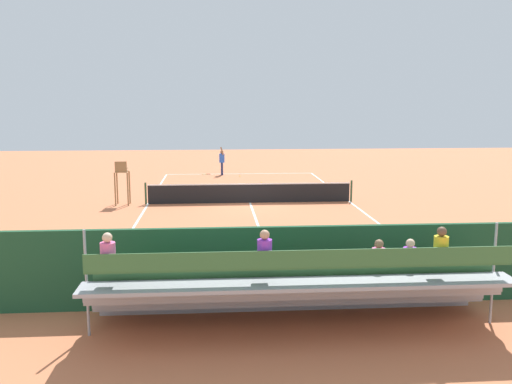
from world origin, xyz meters
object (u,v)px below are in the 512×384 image
Objects in this scene: tennis_racket at (205,174)px; courtside_bench at (353,272)px; tennis_ball_far at (262,182)px; bleacher_stand at (299,286)px; tennis_net at (250,193)px; umpire_chair at (122,178)px; equipment_bag at (295,289)px; tennis_player at (222,160)px; tennis_ball_near at (240,176)px.

courtside_bench is at bearing 100.04° from tennis_racket.
tennis_racket is 8.69× the size of tennis_ball_far.
bleacher_stand is 26.35m from tennis_racket.
bleacher_stand reaches higher than courtside_bench.
tennis_net is 156.06× the size of tennis_ball_far.
equipment_bag is at bearing 116.06° from umpire_chair.
courtside_bench is 0.93× the size of tennis_player.
tennis_ball_far reaches higher than tennis_racket.
equipment_bag is at bearing 93.65° from tennis_player.
umpire_chair reaches higher than tennis_net.
tennis_net is 4.81× the size of umpire_chair.
equipment_bag is at bearing 96.36° from tennis_racket.
tennis_ball_near is (-6.17, -9.76, -1.28)m from umpire_chair.
courtside_bench is 1.62m from equipment_bag.
umpire_chair is 11.68m from tennis_racket.
tennis_player is at bearing -86.35° from equipment_bag.
courtside_bench reaches higher than tennis_racket.
umpire_chair is 2.38× the size of equipment_bag.
tennis_net is 17.96× the size of tennis_racket.
tennis_ball_far is at bearing -87.95° from courtside_bench.
umpire_chair is 15.47m from courtside_bench.
bleacher_stand is 25.88m from tennis_player.
courtside_bench is 24.52m from tennis_racket.
courtside_bench is at bearing 121.50° from umpire_chair.
tennis_racket is at bearing -26.95° from tennis_ball_near.
tennis_player is 29.18× the size of tennis_ball_far.
tennis_ball_far is at bearing -137.02° from umpire_chair.
umpire_chair is at bearing 64.82° from tennis_player.
bleacher_stand reaches higher than tennis_racket.
equipment_bag is at bearing 91.30° from tennis_net.
tennis_player is at bearing -57.60° from tennis_ball_far.
tennis_net is 9.67m from tennis_ball_near.
tennis_net is at bearing 96.63° from tennis_player.
bleacher_stand is at bearing 84.22° from equipment_bag.
bleacher_stand is 5.03× the size of courtside_bench.
tennis_player is at bearing -82.59° from courtside_bench.
bleacher_stand is 25.03m from tennis_ball_near.
tennis_player reaches higher than tennis_racket.
tennis_player is 1.75m from tennis_ball_near.
tennis_ball_near is at bearing 153.05° from tennis_racket.
tennis_racket is (1.18, -0.37, -1.00)m from tennis_player.
courtside_bench is at bearing 92.05° from tennis_ball_far.
courtside_bench is at bearing 94.75° from tennis_ball_near.
bleacher_stand is 137.27× the size of tennis_ball_far.
tennis_racket is 2.66m from tennis_ball_near.
tennis_racket is 5.44m from tennis_ball_far.
tennis_racket is (-3.80, -10.96, -1.30)m from umpire_chair.
tennis_ball_far is at bearing 130.88° from tennis_racket.
equipment_bag is at bearing 87.58° from tennis_ball_far.
tennis_racket is (2.71, -24.26, -0.16)m from equipment_bag.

